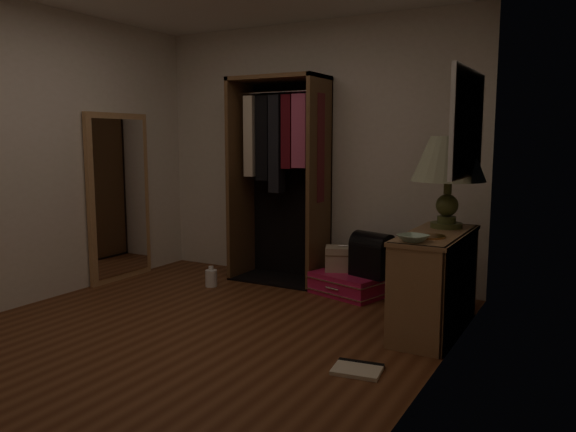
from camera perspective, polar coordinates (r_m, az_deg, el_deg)
The scene contains 13 objects.
ground at distance 4.30m, azimuth -9.92°, elevation -11.88°, with size 4.00×4.00×0.00m, color #592F19.
room_walls at distance 4.04m, azimuth -9.20°, elevation 8.54°, with size 3.52×4.02×2.60m.
console_bookshelf at distance 4.42m, azimuth 14.77°, elevation -6.18°, with size 0.42×1.12×0.75m.
open_wardrobe at distance 5.65m, azimuth -0.56°, elevation 5.53°, with size 0.96×0.50×2.05m.
floor_mirror at distance 5.98m, azimuth -16.76°, elevation 1.82°, with size 0.06×0.80×1.70m.
pink_suitcase at distance 5.30m, azimuth 6.23°, elevation -6.87°, with size 0.77×0.64×0.20m.
train_case at distance 5.36m, azimuth 5.63°, elevation -4.32°, with size 0.40×0.35×0.25m.
black_bag at distance 5.16m, azimuth 8.59°, elevation -3.81°, with size 0.43×0.35×0.41m.
table_lamp at distance 4.54m, azimuth 16.02°, elevation 5.38°, with size 0.74×0.74×0.71m.
brass_tray at distance 4.12m, azimuth 14.17°, elevation -2.02°, with size 0.27×0.27×0.01m.
ceramic_bowl at distance 3.91m, azimuth 12.60°, elevation -2.21°, with size 0.20×0.20×0.05m, color #A4C5AB.
white_jug at distance 5.60m, azimuth -7.81°, elevation -6.24°, with size 0.15×0.15×0.20m.
floor_book at distance 3.68m, azimuth 7.13°, elevation -15.12°, with size 0.33×0.28×0.03m.
Camera 1 is at (2.58, -3.13, 1.45)m, focal length 35.00 mm.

